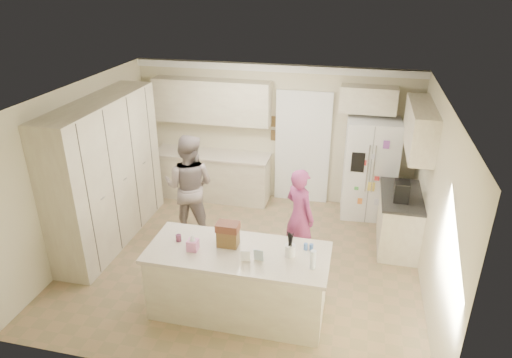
% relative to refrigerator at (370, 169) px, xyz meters
% --- Properties ---
extents(floor, '(5.20, 4.60, 0.02)m').
position_rel_refrigerator_xyz_m(floor, '(-1.80, -1.98, -0.91)').
color(floor, '#917552').
rests_on(floor, ground).
extents(ceiling, '(5.20, 4.60, 0.02)m').
position_rel_refrigerator_xyz_m(ceiling, '(-1.80, -1.98, 1.71)').
color(ceiling, white).
rests_on(ceiling, wall_back).
extents(wall_back, '(5.20, 0.02, 2.60)m').
position_rel_refrigerator_xyz_m(wall_back, '(-1.80, 0.33, 0.40)').
color(wall_back, beige).
rests_on(wall_back, ground).
extents(wall_front, '(5.20, 0.02, 2.60)m').
position_rel_refrigerator_xyz_m(wall_front, '(-1.80, -4.29, 0.40)').
color(wall_front, beige).
rests_on(wall_front, ground).
extents(wall_left, '(0.02, 4.60, 2.60)m').
position_rel_refrigerator_xyz_m(wall_left, '(-4.41, -1.98, 0.40)').
color(wall_left, beige).
rests_on(wall_left, ground).
extents(wall_right, '(0.02, 4.60, 2.60)m').
position_rel_refrigerator_xyz_m(wall_right, '(0.81, -1.98, 0.40)').
color(wall_right, beige).
rests_on(wall_right, ground).
extents(crown_back, '(5.20, 0.08, 0.12)m').
position_rel_refrigerator_xyz_m(crown_back, '(-1.80, 0.28, 1.63)').
color(crown_back, white).
rests_on(crown_back, wall_back).
extents(pantry_bank, '(0.60, 2.60, 2.35)m').
position_rel_refrigerator_xyz_m(pantry_bank, '(-4.10, -1.78, 0.28)').
color(pantry_bank, beige).
rests_on(pantry_bank, floor).
extents(back_base_cab, '(2.20, 0.60, 0.88)m').
position_rel_refrigerator_xyz_m(back_base_cab, '(-2.95, 0.02, -0.46)').
color(back_base_cab, beige).
rests_on(back_base_cab, floor).
extents(back_countertop, '(2.24, 0.63, 0.04)m').
position_rel_refrigerator_xyz_m(back_countertop, '(-2.95, 0.01, 0.00)').
color(back_countertop, beige).
rests_on(back_countertop, back_base_cab).
extents(back_upper_cab, '(2.20, 0.35, 0.80)m').
position_rel_refrigerator_xyz_m(back_upper_cab, '(-2.95, 0.15, 1.00)').
color(back_upper_cab, beige).
rests_on(back_upper_cab, wall_back).
extents(doorway_opening, '(0.90, 0.06, 2.10)m').
position_rel_refrigerator_xyz_m(doorway_opening, '(-1.25, 0.30, 0.15)').
color(doorway_opening, black).
rests_on(doorway_opening, floor).
extents(doorway_casing, '(1.02, 0.03, 2.22)m').
position_rel_refrigerator_xyz_m(doorway_casing, '(-1.25, 0.27, 0.15)').
color(doorway_casing, white).
rests_on(doorway_casing, floor).
extents(wall_frame_upper, '(0.15, 0.02, 0.20)m').
position_rel_refrigerator_xyz_m(wall_frame_upper, '(-1.78, 0.29, 0.65)').
color(wall_frame_upper, brown).
rests_on(wall_frame_upper, wall_back).
extents(wall_frame_lower, '(0.15, 0.02, 0.20)m').
position_rel_refrigerator_xyz_m(wall_frame_lower, '(-1.78, 0.29, 0.38)').
color(wall_frame_lower, brown).
rests_on(wall_frame_lower, wall_back).
extents(refrigerator, '(0.94, 0.75, 1.80)m').
position_rel_refrigerator_xyz_m(refrigerator, '(0.00, 0.00, 0.00)').
color(refrigerator, white).
rests_on(refrigerator, floor).
extents(fridge_seam, '(0.02, 0.02, 1.78)m').
position_rel_refrigerator_xyz_m(fridge_seam, '(0.00, -0.35, 0.00)').
color(fridge_seam, gray).
rests_on(fridge_seam, refrigerator).
extents(fridge_dispenser, '(0.22, 0.03, 0.35)m').
position_rel_refrigerator_xyz_m(fridge_dispenser, '(-0.22, -0.37, 0.25)').
color(fridge_dispenser, black).
rests_on(fridge_dispenser, refrigerator).
extents(fridge_handle_l, '(0.02, 0.02, 0.85)m').
position_rel_refrigerator_xyz_m(fridge_handle_l, '(-0.05, -0.37, 0.15)').
color(fridge_handle_l, silver).
rests_on(fridge_handle_l, refrigerator).
extents(fridge_handle_r, '(0.02, 0.02, 0.85)m').
position_rel_refrigerator_xyz_m(fridge_handle_r, '(0.05, -0.37, 0.15)').
color(fridge_handle_r, silver).
rests_on(fridge_handle_r, refrigerator).
extents(over_fridge_cab, '(0.95, 0.35, 0.45)m').
position_rel_refrigerator_xyz_m(over_fridge_cab, '(-0.15, 0.15, 1.20)').
color(over_fridge_cab, beige).
rests_on(over_fridge_cab, wall_back).
extents(right_base_cab, '(0.60, 1.20, 0.88)m').
position_rel_refrigerator_xyz_m(right_base_cab, '(0.50, -0.98, -0.46)').
color(right_base_cab, beige).
rests_on(right_base_cab, floor).
extents(right_countertop, '(0.63, 1.24, 0.04)m').
position_rel_refrigerator_xyz_m(right_countertop, '(0.49, -0.98, 0.00)').
color(right_countertop, '#2D2B28').
rests_on(right_countertop, right_base_cab).
extents(right_upper_cab, '(0.35, 1.50, 0.70)m').
position_rel_refrigerator_xyz_m(right_upper_cab, '(0.63, -0.78, 1.05)').
color(right_upper_cab, beige).
rests_on(right_upper_cab, wall_right).
extents(coffee_maker, '(0.22, 0.28, 0.30)m').
position_rel_refrigerator_xyz_m(coffee_maker, '(0.45, -1.18, 0.17)').
color(coffee_maker, black).
rests_on(coffee_maker, right_countertop).
extents(island_base, '(2.20, 0.90, 0.88)m').
position_rel_refrigerator_xyz_m(island_base, '(-1.60, -3.08, -0.46)').
color(island_base, beige).
rests_on(island_base, floor).
extents(island_top, '(2.28, 0.96, 0.05)m').
position_rel_refrigerator_xyz_m(island_top, '(-1.60, -3.08, 0.00)').
color(island_top, beige).
rests_on(island_top, island_base).
extents(utensil_crock, '(0.13, 0.13, 0.15)m').
position_rel_refrigerator_xyz_m(utensil_crock, '(-0.95, -3.03, 0.10)').
color(utensil_crock, white).
rests_on(utensil_crock, island_top).
extents(tissue_box, '(0.13, 0.13, 0.14)m').
position_rel_refrigerator_xyz_m(tissue_box, '(-2.15, -3.18, 0.10)').
color(tissue_box, pink).
rests_on(tissue_box, island_top).
extents(tissue_plume, '(0.08, 0.08, 0.08)m').
position_rel_refrigerator_xyz_m(tissue_plume, '(-2.15, -3.18, 0.20)').
color(tissue_plume, white).
rests_on(tissue_plume, tissue_box).
extents(dollhouse_body, '(0.26, 0.18, 0.22)m').
position_rel_refrigerator_xyz_m(dollhouse_body, '(-1.75, -2.98, 0.14)').
color(dollhouse_body, brown).
rests_on(dollhouse_body, island_top).
extents(dollhouse_roof, '(0.28, 0.20, 0.10)m').
position_rel_refrigerator_xyz_m(dollhouse_roof, '(-1.75, -2.98, 0.30)').
color(dollhouse_roof, '#592D1E').
rests_on(dollhouse_roof, dollhouse_body).
extents(jam_jar, '(0.07, 0.07, 0.09)m').
position_rel_refrigerator_xyz_m(jam_jar, '(-2.40, -3.03, 0.07)').
color(jam_jar, '#59263F').
rests_on(jam_jar, island_top).
extents(greeting_card_a, '(0.12, 0.06, 0.16)m').
position_rel_refrigerator_xyz_m(greeting_card_a, '(-1.45, -3.28, 0.11)').
color(greeting_card_a, white).
rests_on(greeting_card_a, island_top).
extents(greeting_card_b, '(0.12, 0.05, 0.16)m').
position_rel_refrigerator_xyz_m(greeting_card_b, '(-1.30, -3.23, 0.11)').
color(greeting_card_b, silver).
rests_on(greeting_card_b, island_top).
extents(water_bottle, '(0.07, 0.07, 0.24)m').
position_rel_refrigerator_xyz_m(water_bottle, '(-0.65, -3.23, 0.14)').
color(water_bottle, silver).
rests_on(water_bottle, island_top).
extents(shaker_salt, '(0.05, 0.05, 0.09)m').
position_rel_refrigerator_xyz_m(shaker_salt, '(-0.78, -2.86, 0.07)').
color(shaker_salt, '#3E66AE').
rests_on(shaker_salt, island_top).
extents(shaker_pepper, '(0.05, 0.05, 0.09)m').
position_rel_refrigerator_xyz_m(shaker_pepper, '(-0.71, -2.86, 0.07)').
color(shaker_pepper, '#3E66AE').
rests_on(shaker_pepper, island_top).
extents(teen_boy, '(0.86, 0.67, 1.76)m').
position_rel_refrigerator_xyz_m(teen_boy, '(-2.88, -1.37, -0.02)').
color(teen_boy, '#999290').
rests_on(teen_boy, floor).
extents(teen_girl, '(0.65, 0.63, 1.51)m').
position_rel_refrigerator_xyz_m(teen_girl, '(-1.01, -1.70, -0.15)').
color(teen_girl, '#B94DA3').
rests_on(teen_girl, floor).
extents(fridge_magnets, '(0.76, 0.02, 1.44)m').
position_rel_refrigerator_xyz_m(fridge_magnets, '(0.00, -0.36, 0.00)').
color(fridge_magnets, tan).
rests_on(fridge_magnets, refrigerator).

